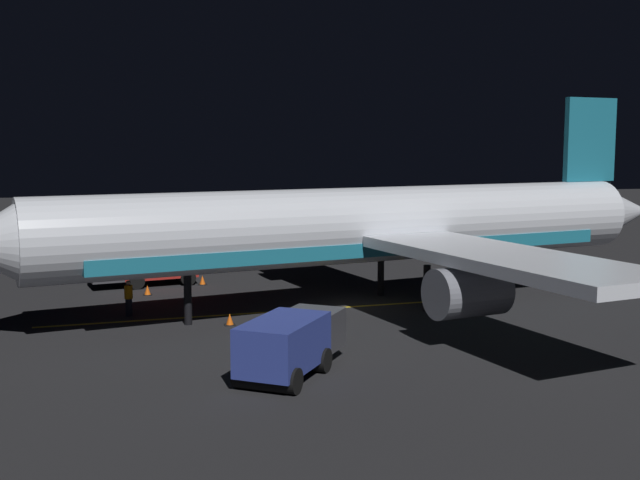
{
  "coord_description": "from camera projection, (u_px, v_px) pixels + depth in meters",
  "views": [
    {
      "loc": [
        -38.23,
        10.48,
        8.3
      ],
      "look_at": [
        0.0,
        2.0,
        3.5
      ],
      "focal_mm": 44.54,
      "sensor_mm": 36.0,
      "label": 1
    }
  ],
  "objects": [
    {
      "name": "traffic_cone_under_wing",
      "position": [
        202.0,
        280.0,
        46.7
      ],
      "size": [
        0.5,
        0.5,
        0.55
      ],
      "color": "#EA590F",
      "rests_on": "ground_plane"
    },
    {
      "name": "ground_crew_worker",
      "position": [
        129.0,
        298.0,
        38.18
      ],
      "size": [
        0.4,
        0.4,
        1.74
      ],
      "color": "black",
      "rests_on": "ground_plane"
    },
    {
      "name": "baggage_truck",
      "position": [
        149.0,
        263.0,
        46.39
      ],
      "size": [
        3.35,
        6.38,
        2.62
      ],
      "color": "maroon",
      "rests_on": "ground_plane"
    },
    {
      "name": "airliner",
      "position": [
        369.0,
        228.0,
        40.08
      ],
      "size": [
        33.89,
        38.75,
        10.88
      ],
      "color": "silver",
      "rests_on": "ground_plane"
    },
    {
      "name": "catering_truck",
      "position": [
        291.0,
        344.0,
        28.46
      ],
      "size": [
        5.89,
        4.92,
        2.15
      ],
      "color": "navy",
      "rests_on": "ground_plane"
    },
    {
      "name": "ground_plane",
      "position": [
        358.0,
        309.0,
        40.32
      ],
      "size": [
        180.0,
        180.0,
        0.2
      ],
      "primitive_type": "cube",
      "color": "black"
    },
    {
      "name": "traffic_cone_near_left",
      "position": [
        147.0,
        290.0,
        43.53
      ],
      "size": [
        0.5,
        0.5,
        0.55
      ],
      "color": "#EA590F",
      "rests_on": "ground_plane"
    },
    {
      "name": "traffic_cone_near_right",
      "position": [
        230.0,
        320.0,
        36.33
      ],
      "size": [
        0.5,
        0.5,
        0.55
      ],
      "color": "#EA590F",
      "rests_on": "ground_plane"
    },
    {
      "name": "apron_guide_stripe",
      "position": [
        281.0,
        311.0,
        39.31
      ],
      "size": [
        2.26,
        23.23,
        0.01
      ],
      "primitive_type": "cube",
      "rotation": [
        0.0,
        0.0,
        0.09
      ],
      "color": "gold",
      "rests_on": "ground_plane"
    }
  ]
}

